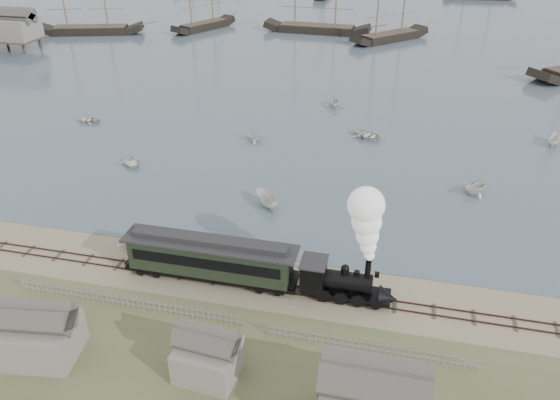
# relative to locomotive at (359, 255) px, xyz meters

# --- Properties ---
(ground) EXTENTS (600.00, 600.00, 0.00)m
(ground) POSITION_rel_locomotive_xyz_m (-10.84, 2.00, -4.46)
(ground) COLOR tan
(ground) RESTS_ON ground
(rail_track) EXTENTS (120.00, 1.80, 0.16)m
(rail_track) POSITION_rel_locomotive_xyz_m (-10.84, 0.00, -4.42)
(rail_track) COLOR #37221E
(rail_track) RESTS_ON ground
(picket_fence_west) EXTENTS (19.00, 0.10, 1.20)m
(picket_fence_west) POSITION_rel_locomotive_xyz_m (-17.34, -5.00, -4.46)
(picket_fence_west) COLOR gray
(picket_fence_west) RESTS_ON ground
(picket_fence_east) EXTENTS (15.00, 0.10, 1.20)m
(picket_fence_east) POSITION_rel_locomotive_xyz_m (1.66, -5.50, -4.46)
(picket_fence_east) COLOR gray
(picket_fence_east) RESTS_ON ground
(shed_left) EXTENTS (5.00, 4.00, 4.10)m
(shed_left) POSITION_rel_locomotive_xyz_m (-20.84, -11.00, -4.46)
(shed_left) COLOR gray
(shed_left) RESTS_ON ground
(shed_mid) EXTENTS (4.00, 3.50, 3.60)m
(shed_mid) POSITION_rel_locomotive_xyz_m (-8.84, -10.00, -4.46)
(shed_mid) COLOR gray
(shed_mid) RESTS_ON ground
(locomotive) EXTENTS (7.76, 2.90, 9.67)m
(locomotive) POSITION_rel_locomotive_xyz_m (0.00, 0.00, 0.00)
(locomotive) COLOR black
(locomotive) RESTS_ON ground
(passenger_coach) EXTENTS (14.69, 2.83, 3.57)m
(passenger_coach) POSITION_rel_locomotive_xyz_m (-12.19, 0.00, -2.21)
(passenger_coach) COLOR black
(passenger_coach) RESTS_ON ground
(beached_dinghy) EXTENTS (4.44, 4.59, 0.78)m
(beached_dinghy) POSITION_rel_locomotive_xyz_m (-20.48, 2.63, -4.07)
(beached_dinghy) COLOR silver
(beached_dinghy) RESTS_ON ground
(rowboat_0) EXTENTS (4.14, 4.14, 0.71)m
(rowboat_0) POSITION_rel_locomotive_xyz_m (-28.90, 18.59, -4.04)
(rowboat_0) COLOR silver
(rowboat_0) RESTS_ON harbor_water
(rowboat_1) EXTENTS (2.54, 2.86, 1.38)m
(rowboat_1) POSITION_rel_locomotive_xyz_m (-16.54, 29.13, -3.71)
(rowboat_1) COLOR silver
(rowboat_1) RESTS_ON harbor_water
(rowboat_2) EXTENTS (3.73, 3.45, 1.43)m
(rowboat_2) POSITION_rel_locomotive_xyz_m (-10.68, 12.78, -3.68)
(rowboat_2) COLOR silver
(rowboat_2) RESTS_ON harbor_water
(rowboat_3) EXTENTS (4.91, 5.30, 0.89)m
(rowboat_3) POSITION_rel_locomotive_xyz_m (-2.07, 33.32, -3.95)
(rowboat_3) COLOR silver
(rowboat_3) RESTS_ON harbor_water
(rowboat_4) EXTENTS (4.31, 4.40, 1.76)m
(rowboat_4) POSITION_rel_locomotive_xyz_m (10.59, 20.67, -3.52)
(rowboat_4) COLOR silver
(rowboat_4) RESTS_ON harbor_water
(rowboat_5) EXTENTS (3.63, 2.39, 1.31)m
(rowboat_5) POSITION_rel_locomotive_xyz_m (21.54, 36.70, -3.74)
(rowboat_5) COLOR silver
(rowboat_5) RESTS_ON harbor_water
(rowboat_6) EXTENTS (2.56, 3.50, 0.71)m
(rowboat_6) POSITION_rel_locomotive_xyz_m (-41.45, 30.16, -4.04)
(rowboat_6) COLOR silver
(rowboat_6) RESTS_ON harbor_water
(rowboat_7) EXTENTS (3.84, 3.49, 1.73)m
(rowboat_7) POSITION_rel_locomotive_xyz_m (-8.18, 44.38, -3.53)
(rowboat_7) COLOR silver
(rowboat_7) RESTS_ON harbor_water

